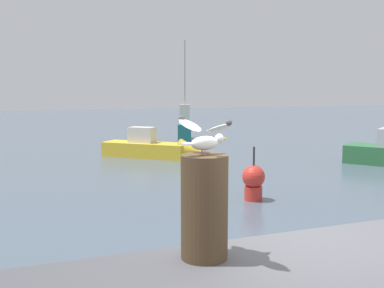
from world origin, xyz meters
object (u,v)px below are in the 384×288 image
(channel_buoy, at_px, (253,181))
(boat_teal, at_px, (185,128))
(mooring_post, at_px, (204,207))
(seagull, at_px, (205,137))
(boat_yellow, at_px, (157,149))

(channel_buoy, bearing_deg, boat_teal, 77.23)
(mooring_post, xyz_separation_m, seagull, (0.00, 0.00, 0.51))
(mooring_post, height_order, boat_yellow, mooring_post)
(seagull, distance_m, boat_yellow, 14.66)
(mooring_post, distance_m, boat_teal, 20.83)
(boat_yellow, bearing_deg, boat_teal, 59.92)
(mooring_post, relative_size, channel_buoy, 0.57)
(boat_yellow, relative_size, channel_buoy, 2.89)
(mooring_post, distance_m, boat_yellow, 14.60)
(boat_teal, height_order, channel_buoy, boat_teal)
(mooring_post, relative_size, boat_yellow, 0.20)
(seagull, height_order, boat_yellow, seagull)
(boat_teal, distance_m, boat_yellow, 6.43)
(boat_yellow, distance_m, channel_buoy, 7.51)
(boat_teal, relative_size, boat_yellow, 1.38)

